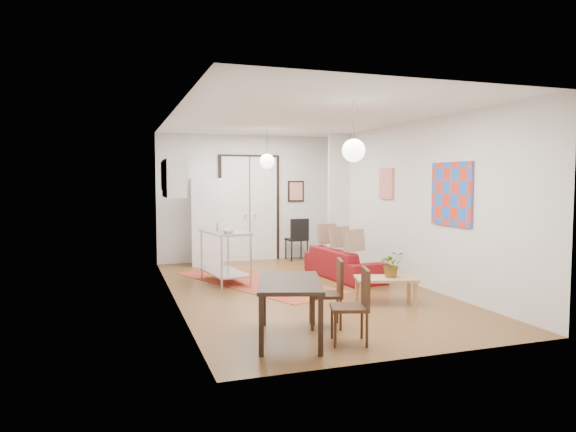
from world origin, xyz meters
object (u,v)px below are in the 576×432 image
object	(u,v)px
dining_chair_far	(346,299)
black_side_chair	(295,235)
sofa	(344,263)
dining_table	(290,287)
coffee_table	(386,281)
kitchen_counter	(225,249)
fridge	(207,222)
dining_chair_near	(323,287)

from	to	relation	value
dining_chair_far	black_side_chair	distance (m)	6.18
sofa	dining_table	size ratio (longest dim) A/B	1.37
coffee_table	dining_chair_far	size ratio (longest dim) A/B	1.17
kitchen_counter	dining_table	size ratio (longest dim) A/B	0.92
dining_table	fridge	bearing A→B (deg)	89.95
coffee_table	dining_chair_near	world-z (taller)	dining_chair_near
dining_chair_far	sofa	bearing A→B (deg)	172.68
kitchen_counter	dining_chair_near	size ratio (longest dim) A/B	1.51
kitchen_counter	black_side_chair	world-z (taller)	black_side_chair
dining_table	dining_chair_far	size ratio (longest dim) A/B	1.64
kitchen_counter	coffee_table	bearing A→B (deg)	-58.17
black_side_chair	coffee_table	bearing A→B (deg)	86.28
sofa	fridge	size ratio (longest dim) A/B	1.01
sofa	black_side_chair	xyz separation A→B (m)	(-0.13, 2.46, 0.29)
dining_table	dining_chair_near	world-z (taller)	dining_chair_near
fridge	dining_table	bearing A→B (deg)	-82.05
dining_table	dining_chair_far	world-z (taller)	dining_chair_far
sofa	black_side_chair	distance (m)	2.48
sofa	kitchen_counter	world-z (taller)	kitchen_counter
dining_chair_near	dining_table	bearing A→B (deg)	-36.74
dining_chair_near	dining_chair_far	world-z (taller)	same
dining_chair_near	dining_chair_far	distance (m)	0.70
sofa	dining_table	bearing A→B (deg)	140.02
kitchen_counter	black_side_chair	distance (m)	3.05
kitchen_counter	fridge	world-z (taller)	fridge
coffee_table	kitchen_counter	world-z (taller)	kitchen_counter
dining_chair_near	black_side_chair	world-z (taller)	black_side_chair
black_side_chair	fridge	bearing A→B (deg)	0.83
coffee_table	kitchen_counter	xyz separation A→B (m)	(-1.97, 2.36, 0.27)
dining_chair_near	black_side_chair	size ratio (longest dim) A/B	0.88
coffee_table	dining_chair_far	bearing A→B (deg)	-132.77
coffee_table	dining_table	distance (m)	2.29
coffee_table	black_side_chair	world-z (taller)	black_side_chair
kitchen_counter	black_side_chair	xyz separation A→B (m)	(2.13, 2.18, -0.04)
dining_table	black_side_chair	xyz separation A→B (m)	(2.10, 5.73, -0.04)
dining_table	dining_chair_far	xyz separation A→B (m)	(0.60, -0.27, -0.12)
dining_table	sofa	bearing A→B (deg)	55.79
dining_chair_near	black_side_chair	xyz separation A→B (m)	(1.50, 5.30, 0.08)
kitchen_counter	dining_chair_far	distance (m)	3.87
kitchen_counter	black_side_chair	size ratio (longest dim) A/B	1.33
kitchen_counter	dining_chair_far	world-z (taller)	kitchen_counter
dining_chair_near	dining_chair_far	size ratio (longest dim) A/B	1.00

